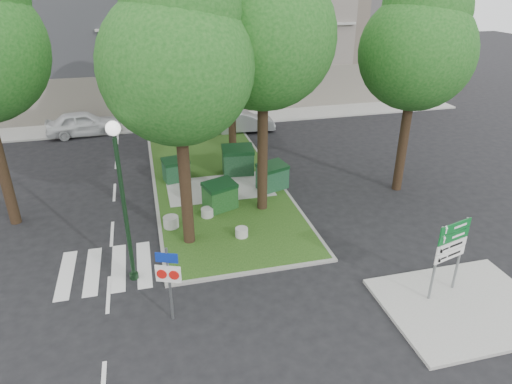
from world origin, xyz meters
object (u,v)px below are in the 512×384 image
object	(u,v)px
bollard_mid	(207,212)
litter_bin	(250,158)
dumpster_d	(272,176)
tree_median_mid	(176,37)
directional_sign	(450,247)
tree_median_near_right	(265,21)
street_lamp	(121,186)
dumpster_c	(238,160)
tree_median_far	(231,0)
traffic_sign_pole	(169,275)
dumpster_b	(220,196)
car_silver	(243,122)
tree_median_near_left	(178,52)
car_white	(83,123)
bollard_left	(171,222)
tree_street_right	(419,41)
bollard_right	(242,232)
dumpster_a	(176,170)

from	to	relation	value
bollard_mid	litter_bin	world-z (taller)	litter_bin
dumpster_d	tree_median_mid	bearing A→B (deg)	125.17
bollard_mid	directional_sign	xyz separation A→B (m)	(6.67, -7.07, 1.59)
tree_median_near_right	street_lamp	distance (m)	8.20
dumpster_c	directional_sign	size ratio (longest dim) A/B	0.63
dumpster_c	dumpster_d	xyz separation A→B (m)	(1.23, -2.20, -0.09)
bollard_mid	tree_median_far	bearing A→B (deg)	70.16
tree_median_near_right	dumpster_c	bearing A→B (deg)	94.54
traffic_sign_pole	dumpster_c	bearing A→B (deg)	89.15
dumpster_b	car_silver	size ratio (longest dim) A/B	0.39
tree_median_near_left	traffic_sign_pole	size ratio (longest dim) A/B	4.08
dumpster_c	car_white	bearing A→B (deg)	138.09
tree_median_far	dumpster_c	bearing A→B (deg)	-98.35
bollard_left	directional_sign	xyz separation A→B (m)	(8.26, -6.56, 1.55)
tree_street_right	traffic_sign_pole	distance (m)	14.46
tree_median_near_right	litter_bin	size ratio (longest dim) A/B	17.92
dumpster_b	bollard_mid	distance (m)	1.01
tree_median_near_left	bollard_right	xyz separation A→B (m)	(1.98, -0.24, -7.02)
tree_street_right	bollard_right	size ratio (longest dim) A/B	19.91
street_lamp	tree_median_mid	bearing A→B (deg)	71.84
car_white	bollard_left	bearing A→B (deg)	-168.62
tree_median_near_left	car_white	xyz separation A→B (m)	(-5.15, 14.88, -6.53)
tree_median_near_left	street_lamp	world-z (taller)	tree_median_near_left
tree_median_near_right	bollard_left	size ratio (longest dim) A/B	18.07
car_white	car_silver	size ratio (longest dim) A/B	1.10
bollard_left	directional_sign	size ratio (longest dim) A/B	0.24
dumpster_a	directional_sign	distance (m)	13.59
car_white	tree_median_near_right	bearing A→B (deg)	-152.81
tree_median_near_left	directional_sign	bearing A→B (deg)	-35.21
dumpster_c	bollard_left	distance (m)	6.16
bollard_right	dumpster_c	bearing A→B (deg)	79.03
bollard_mid	tree_median_near_left	bearing A→B (deg)	-117.39
tree_median_far	dumpster_b	bearing A→B (deg)	-106.45
dumpster_d	car_white	bearing A→B (deg)	110.69
dumpster_c	car_white	size ratio (longest dim) A/B	0.37
bollard_right	dumpster_a	bearing A→B (deg)	108.06
litter_bin	dumpster_c	bearing A→B (deg)	-128.50
dumpster_a	car_white	xyz separation A→B (m)	(-5.13, 9.00, 0.10)
tree_median_far	bollard_right	size ratio (longest dim) A/B	23.59
tree_median_near_left	street_lamp	distance (m)	4.74
tree_median_far	street_lamp	bearing A→B (deg)	-117.61
tree_median_mid	dumpster_c	world-z (taller)	tree_median_mid
car_white	dumpster_d	bearing A→B (deg)	-145.95
tree_median_near_right	litter_bin	xyz separation A→B (m)	(0.62, 5.16, -7.55)
dumpster_b	traffic_sign_pole	bearing A→B (deg)	-133.67
tree_median_mid	car_white	bearing A→B (deg)	123.98
dumpster_b	bollard_right	world-z (taller)	dumpster_b
tree_street_right	street_lamp	distance (m)	13.89
tree_median_near_left	litter_bin	size ratio (longest dim) A/B	16.47
tree_median_near_right	tree_street_right	distance (m)	7.09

